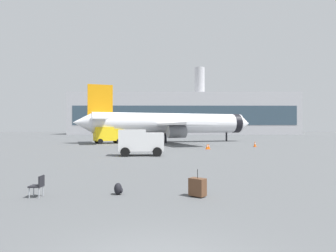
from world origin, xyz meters
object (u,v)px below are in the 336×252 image
Objects in this scene: gate_chair at (38,185)px; safety_cone_mid at (207,147)px; airplane_at_gate at (170,123)px; safety_cone_far at (130,139)px; cargo_van at (141,141)px; safety_cone_near at (255,144)px; safety_cone_outer at (209,146)px; traveller_backpack at (118,189)px; service_truck at (108,134)px; rolling_suitcase at (198,187)px.

safety_cone_mid is at bearing 68.07° from gate_chair.
safety_cone_mid is 0.82× the size of gate_chair.
safety_cone_far is at bearing 150.74° from airplane_at_gate.
cargo_van is 11.65m from safety_cone_mid.
safety_cone_near is 35.81m from gate_chair.
airplane_at_gate is 40.61× the size of gate_chair.
airplane_at_gate is 44.18× the size of safety_cone_far.
cargo_van is at bearing -139.11° from safety_cone_near.
safety_cone_outer is at bearing -149.48° from safety_cone_near.
gate_chair is at bearing -87.16° from safety_cone_far.
safety_cone_outer reaches higher than safety_cone_mid.
traveller_backpack is at bearing -106.23° from safety_cone_outer.
service_truck reaches higher than traveller_backpack.
rolling_suitcase reaches higher than safety_cone_near.
safety_cone_mid is at bearing 47.43° from cargo_van.
safety_cone_near is 9.12m from safety_cone_mid.
safety_cone_near reaches higher than safety_cone_far.
cargo_van is at bearing -131.80° from safety_cone_outer.
safety_cone_near is 27.73m from safety_cone_far.
service_truck reaches higher than safety_cone_outer.
safety_cone_near is 1.04× the size of safety_cone_far.
gate_chair is (-6.01, -44.69, -3.16)m from airplane_at_gate.
airplane_at_gate reaches higher than gate_chair.
rolling_suitcase reaches higher than safety_cone_outer.
service_truck reaches higher than cargo_van.
safety_cone_near is at bearing 63.76° from traveller_backpack.
traveller_backpack is (-3.26, 0.40, -0.16)m from rolling_suitcase.
cargo_van is 17.65m from gate_chair.
cargo_van is at bearing 81.48° from gate_chair.
safety_cone_far is at bearing 119.89° from safety_cone_outer.
airplane_at_gate is 18.67m from safety_cone_near.
safety_cone_mid is 0.64× the size of rolling_suitcase.
traveller_backpack is (8.29, -39.64, -1.37)m from service_truck.
service_truck is 20.93m from safety_cone_outer.
airplane_at_gate is at bearing 82.34° from gate_chair.
safety_cone_outer is 0.66× the size of rolling_suitcase.
traveller_backpack is at bearing -93.72° from airplane_at_gate.
service_truck is 41.69m from rolling_suitcase.
safety_cone_mid is 26.78m from safety_cone_far.
traveller_backpack is at bearing -105.99° from safety_cone_mid.
safety_cone_near reaches higher than safety_cone_outer.
gate_chair is at bearing -120.44° from safety_cone_near.
safety_cone_outer is at bearing 48.20° from cargo_van.
airplane_at_gate is at bearing 82.88° from cargo_van.
safety_cone_outer is at bearing -75.48° from airplane_at_gate.
rolling_suitcase is 1.28× the size of gate_chair.
safety_cone_near is (15.53, 13.45, -1.04)m from cargo_van.
service_truck is at bearing 137.89° from safety_cone_mid.
safety_cone_far is 0.72× the size of rolling_suitcase.
cargo_van reaches higher than rolling_suitcase.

